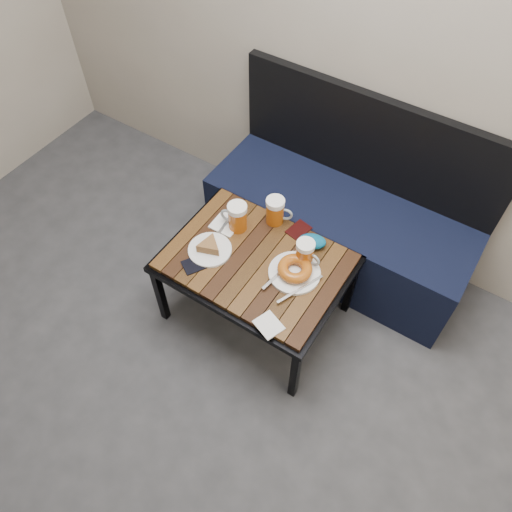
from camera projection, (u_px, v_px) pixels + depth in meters
The scene contains 13 objects.
room_shell at pixel (68, 106), 0.92m from camera, with size 4.00×4.00×4.00m.
bench at pixel (339, 224), 2.69m from camera, with size 1.40×0.50×0.95m.
cafe_table at pixel (256, 265), 2.33m from camera, with size 0.84×0.62×0.47m.
beer_mug_left at pixel (237, 217), 2.36m from camera, with size 0.14×0.10×0.15m.
beer_mug_centre at pixel (276, 211), 2.38m from camera, with size 0.14×0.11×0.15m.
beer_mug_right at pixel (305, 253), 2.24m from camera, with size 0.13×0.09×0.14m.
plate_pie at pixel (210, 248), 2.31m from camera, with size 0.20×0.20×0.06m.
plate_bagel at pixel (295, 270), 2.23m from camera, with size 0.24×0.30×0.07m.
napkin_left at pixel (226, 224), 2.42m from camera, with size 0.13×0.17×0.01m.
napkin_right at pixel (269, 325), 2.09m from camera, with size 0.14×0.13×0.01m.
passport_navy at pixel (196, 264), 2.28m from camera, with size 0.09×0.12×0.01m, color black.
passport_burgundy at pixel (299, 230), 2.40m from camera, with size 0.08×0.11×0.01m, color black.
knit_pouch at pixel (312, 241), 2.33m from camera, with size 0.13×0.09×0.06m, color navy.
Camera 1 is at (0.71, 0.04, 2.32)m, focal length 35.00 mm.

